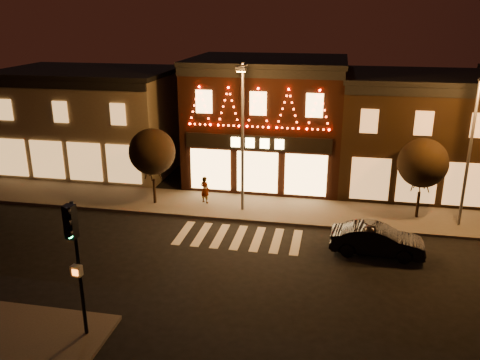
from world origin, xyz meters
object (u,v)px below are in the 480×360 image
(dark_sedan, at_px, (377,240))
(traffic_signal_near, at_px, (74,245))
(pedestrian, at_px, (205,190))
(streetlamp_mid, at_px, (242,128))

(dark_sedan, bearing_deg, traffic_signal_near, 133.19)
(traffic_signal_near, height_order, dark_sedan, traffic_signal_near)
(traffic_signal_near, xyz_separation_m, dark_sedan, (10.71, 8.90, -3.03))
(traffic_signal_near, height_order, pedestrian, traffic_signal_near)
(traffic_signal_near, bearing_deg, streetlamp_mid, 81.91)
(traffic_signal_near, bearing_deg, dark_sedan, 46.38)
(pedestrian, bearing_deg, traffic_signal_near, 110.56)
(traffic_signal_near, relative_size, dark_sedan, 1.15)
(streetlamp_mid, relative_size, pedestrian, 5.11)
(traffic_signal_near, distance_m, streetlamp_mid, 13.19)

